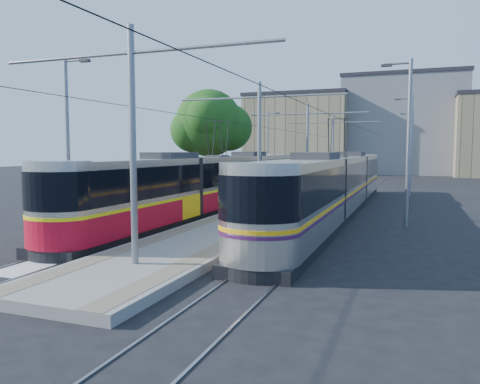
% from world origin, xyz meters
% --- Properties ---
extents(ground, '(160.00, 160.00, 0.00)m').
position_xyz_m(ground, '(0.00, 0.00, 0.00)').
color(ground, black).
rests_on(ground, ground).
extents(platform, '(4.00, 50.00, 0.30)m').
position_xyz_m(platform, '(0.00, 17.00, 0.15)').
color(platform, gray).
rests_on(platform, ground).
extents(tactile_strip_left, '(0.70, 50.00, 0.01)m').
position_xyz_m(tactile_strip_left, '(-1.45, 17.00, 0.30)').
color(tactile_strip_left, gray).
rests_on(tactile_strip_left, platform).
extents(tactile_strip_right, '(0.70, 50.00, 0.01)m').
position_xyz_m(tactile_strip_right, '(1.45, 17.00, 0.30)').
color(tactile_strip_right, gray).
rests_on(tactile_strip_right, platform).
extents(rails, '(8.71, 70.00, 0.03)m').
position_xyz_m(rails, '(0.00, 17.00, 0.02)').
color(rails, gray).
rests_on(rails, ground).
extents(track_arrow, '(1.20, 5.00, 0.01)m').
position_xyz_m(track_arrow, '(-3.60, -3.00, 0.01)').
color(track_arrow, silver).
rests_on(track_arrow, ground).
extents(tram_left, '(2.43, 29.69, 5.50)m').
position_xyz_m(tram_left, '(-3.60, 10.74, 1.71)').
color(tram_left, black).
rests_on(tram_left, ground).
extents(tram_right, '(2.43, 31.20, 5.50)m').
position_xyz_m(tram_right, '(3.60, 11.59, 1.86)').
color(tram_right, black).
rests_on(tram_right, ground).
extents(catenary, '(9.20, 70.00, 7.00)m').
position_xyz_m(catenary, '(0.00, 14.15, 4.52)').
color(catenary, gray).
rests_on(catenary, platform).
extents(street_lamps, '(15.18, 38.22, 8.00)m').
position_xyz_m(street_lamps, '(-0.00, 21.00, 4.18)').
color(street_lamps, gray).
rests_on(street_lamps, ground).
extents(shelter, '(1.08, 1.35, 2.59)m').
position_xyz_m(shelter, '(0.50, 13.00, 1.66)').
color(shelter, black).
rests_on(shelter, platform).
extents(tree, '(5.84, 5.40, 8.49)m').
position_xyz_m(tree, '(-7.18, 18.47, 5.74)').
color(tree, '#382314').
rests_on(tree, ground).
extents(building_left, '(16.32, 12.24, 12.73)m').
position_xyz_m(building_left, '(-10.00, 60.00, 6.37)').
color(building_left, gray).
rests_on(building_left, ground).
extents(building_centre, '(18.36, 14.28, 15.35)m').
position_xyz_m(building_centre, '(6.00, 64.00, 7.68)').
color(building_centre, slate).
rests_on(building_centre, ground).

